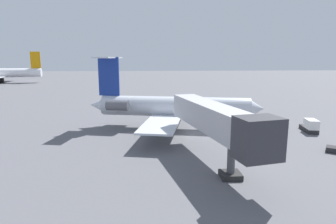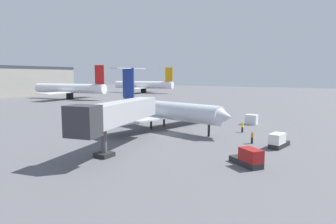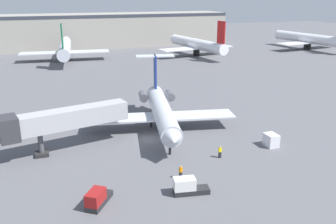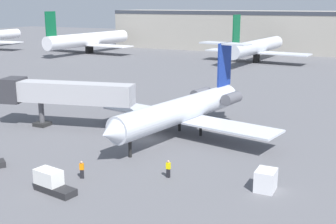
# 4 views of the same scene
# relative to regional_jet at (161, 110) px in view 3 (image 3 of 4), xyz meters

# --- Properties ---
(ground_plane) EXTENTS (400.00, 400.00, 0.10)m
(ground_plane) POSITION_rel_regional_jet_xyz_m (-3.26, -3.14, -3.45)
(ground_plane) COLOR #5B5B60
(regional_jet) EXTENTS (24.23, 26.20, 10.64)m
(regional_jet) POSITION_rel_regional_jet_xyz_m (0.00, 0.00, 0.00)
(regional_jet) COLOR silver
(regional_jet) RESTS_ON ground_plane
(jet_bridge) EXTENTS (17.78, 6.59, 6.27)m
(jet_bridge) POSITION_rel_regional_jet_xyz_m (-16.04, -3.43, 1.19)
(jet_bridge) COLOR #ADADB2
(jet_bridge) RESTS_ON ground_plane
(ground_crew_marshaller) EXTENTS (0.47, 0.41, 1.69)m
(ground_crew_marshaller) POSITION_rel_regional_jet_xyz_m (-3.17, -16.47, -2.54)
(ground_crew_marshaller) COLOR black
(ground_crew_marshaller) RESTS_ON ground_plane
(ground_crew_loader) EXTENTS (0.41, 0.28, 1.69)m
(ground_crew_loader) POSITION_rel_regional_jet_xyz_m (3.96, -12.87, -2.54)
(ground_crew_loader) COLOR black
(ground_crew_loader) RESTS_ON ground_plane
(baggage_tug_lead) EXTENTS (3.45, 4.08, 1.90)m
(baggage_tug_lead) POSITION_rel_regional_jet_xyz_m (-13.54, -19.06, -2.56)
(baggage_tug_lead) COLOR #262628
(baggage_tug_lead) RESTS_ON ground_plane
(baggage_tug_trailing) EXTENTS (4.18, 2.06, 1.90)m
(baggage_tug_trailing) POSITION_rel_regional_jet_xyz_m (-3.76, -19.98, -2.56)
(baggage_tug_trailing) COLOR #262628
(baggage_tug_trailing) RESTS_ON ground_plane
(cargo_container_uld) EXTENTS (1.65, 2.08, 1.85)m
(cargo_container_uld) POSITION_rel_regional_jet_xyz_m (12.78, -11.83, -2.47)
(cargo_container_uld) COLOR silver
(cargo_container_uld) RESTS_ON ground_plane
(terminal_building) EXTENTS (128.99, 18.53, 13.35)m
(terminal_building) POSITION_rel_regional_jet_xyz_m (-3.26, 102.19, 3.30)
(terminal_building) COLOR #9E998E
(terminal_building) RESTS_ON ground_plane
(parked_airliner_centre) EXTENTS (28.94, 34.11, 13.15)m
(parked_airliner_centre) POSITION_rel_regional_jet_xyz_m (-9.25, 71.25, 0.78)
(parked_airliner_centre) COLOR silver
(parked_airliner_centre) RESTS_ON ground_plane
(parked_airliner_east_mid) EXTENTS (28.13, 33.01, 13.01)m
(parked_airliner_east_mid) POSITION_rel_regional_jet_xyz_m (35.69, 65.86, 0.71)
(parked_airliner_east_mid) COLOR white
(parked_airliner_east_mid) RESTS_ON ground_plane
(parked_airliner_east_end) EXTENTS (28.55, 33.54, 13.18)m
(parked_airliner_east_end) POSITION_rel_regional_jet_xyz_m (83.81, 65.45, 0.80)
(parked_airliner_east_end) COLOR white
(parked_airliner_east_end) RESTS_ON ground_plane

